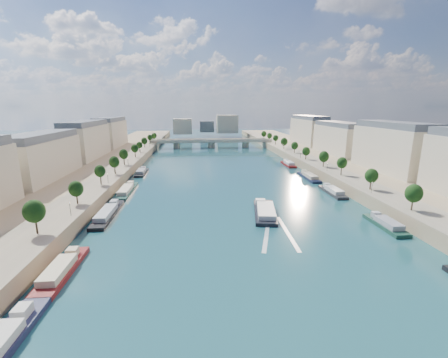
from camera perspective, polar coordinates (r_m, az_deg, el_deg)
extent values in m
plane|color=#0D293A|center=(164.64, -0.26, 0.52)|extent=(700.00, 700.00, 0.00)
cube|color=#9E8460|center=(173.46, -24.69, 0.77)|extent=(44.00, 520.00, 5.00)
cube|color=#9E8460|center=(184.75, 22.59, 1.70)|extent=(44.00, 520.00, 5.00)
cube|color=gray|center=(168.54, -19.96, 1.75)|extent=(14.00, 520.00, 0.10)
cube|color=gray|center=(177.77, 18.38, 2.46)|extent=(14.00, 520.00, 0.10)
cylinder|color=#382B1E|center=(93.00, -31.35, -7.58)|extent=(0.50, 0.50, 3.82)
ellipsoid|color=black|center=(91.89, -31.62, -5.48)|extent=(4.80, 4.80, 5.52)
cylinder|color=#382B1E|center=(113.82, -26.20, -3.34)|extent=(0.50, 0.50, 3.82)
ellipsoid|color=black|center=(112.91, -26.39, -1.59)|extent=(4.80, 4.80, 5.52)
cylinder|color=#382B1E|center=(135.70, -22.71, -0.42)|extent=(0.50, 0.50, 3.82)
ellipsoid|color=black|center=(134.94, -22.85, 1.06)|extent=(4.80, 4.80, 5.52)
cylinder|color=#382B1E|center=(158.19, -20.20, 1.69)|extent=(0.50, 0.50, 3.82)
ellipsoid|color=black|center=(157.54, -20.31, 2.96)|extent=(4.80, 4.80, 5.52)
cylinder|color=#382B1E|center=(181.07, -18.32, 3.26)|extent=(0.50, 0.50, 3.82)
ellipsoid|color=black|center=(180.50, -18.40, 4.38)|extent=(4.80, 4.80, 5.52)
cylinder|color=#382B1E|center=(204.21, -16.85, 4.48)|extent=(0.50, 0.50, 3.82)
ellipsoid|color=black|center=(203.71, -16.92, 5.47)|extent=(4.80, 4.80, 5.52)
cylinder|color=#382B1E|center=(227.53, -15.69, 5.44)|extent=(0.50, 0.50, 3.82)
ellipsoid|color=black|center=(227.07, -15.74, 6.34)|extent=(4.80, 4.80, 5.52)
cylinder|color=#382B1E|center=(250.97, -14.73, 6.23)|extent=(0.50, 0.50, 3.82)
ellipsoid|color=black|center=(250.56, -14.78, 7.04)|extent=(4.80, 4.80, 5.52)
cylinder|color=#382B1E|center=(274.51, -13.94, 6.87)|extent=(0.50, 0.50, 3.82)
ellipsoid|color=black|center=(274.14, -13.98, 7.62)|extent=(4.80, 4.80, 5.52)
cylinder|color=#382B1E|center=(298.13, -13.27, 7.42)|extent=(0.50, 0.50, 3.82)
ellipsoid|color=black|center=(297.78, -13.31, 8.11)|extent=(4.80, 4.80, 5.52)
cylinder|color=#382B1E|center=(114.21, 32.27, -4.01)|extent=(0.50, 0.50, 3.82)
ellipsoid|color=black|center=(113.30, 32.50, -2.28)|extent=(4.80, 4.80, 5.52)
cylinder|color=#382B1E|center=(133.17, 26.12, -1.01)|extent=(0.50, 0.50, 3.82)
ellipsoid|color=black|center=(132.39, 26.28, 0.49)|extent=(4.80, 4.80, 5.52)
cylinder|color=#382B1E|center=(153.55, 21.56, 1.23)|extent=(0.50, 0.50, 3.82)
ellipsoid|color=black|center=(152.88, 21.68, 2.54)|extent=(4.80, 4.80, 5.52)
cylinder|color=#382B1E|center=(174.85, 18.08, 2.93)|extent=(0.50, 0.50, 3.82)
ellipsoid|color=black|center=(174.26, 18.17, 4.09)|extent=(4.80, 4.80, 5.52)
cylinder|color=#382B1E|center=(196.77, 15.36, 4.25)|extent=(0.50, 0.50, 3.82)
ellipsoid|color=black|center=(196.24, 15.43, 5.28)|extent=(4.80, 4.80, 5.52)
cylinder|color=#382B1E|center=(219.13, 13.19, 5.29)|extent=(0.50, 0.50, 3.82)
ellipsoid|color=black|center=(218.66, 13.24, 6.22)|extent=(4.80, 4.80, 5.52)
cylinder|color=#382B1E|center=(241.80, 11.41, 6.14)|extent=(0.50, 0.50, 3.82)
ellipsoid|color=black|center=(241.37, 11.45, 6.98)|extent=(4.80, 4.80, 5.52)
cylinder|color=#382B1E|center=(264.71, 9.93, 6.83)|extent=(0.50, 0.50, 3.82)
ellipsoid|color=black|center=(264.32, 9.97, 7.60)|extent=(4.80, 4.80, 5.52)
cylinder|color=#382B1E|center=(287.79, 8.69, 7.41)|extent=(0.50, 0.50, 3.82)
ellipsoid|color=black|center=(287.43, 8.72, 8.12)|extent=(4.80, 4.80, 5.52)
cylinder|color=#382B1E|center=(311.02, 7.63, 7.90)|extent=(0.50, 0.50, 3.82)
ellipsoid|color=black|center=(310.68, 7.65, 8.56)|extent=(4.80, 4.80, 5.52)
cylinder|color=black|center=(102.25, -27.22, -5.22)|extent=(0.14, 0.14, 4.00)
sphere|color=#FFE5B2|center=(101.64, -27.35, -4.10)|extent=(0.36, 0.36, 0.36)
cylinder|color=black|center=(138.68, -21.25, 0.04)|extent=(0.14, 0.14, 4.00)
sphere|color=#FFE5B2|center=(138.23, -21.33, 0.88)|extent=(0.36, 0.36, 0.36)
cylinder|color=black|center=(176.66, -17.81, 3.08)|extent=(0.14, 0.14, 4.00)
sphere|color=#FFE5B2|center=(176.31, -17.86, 3.75)|extent=(0.36, 0.36, 0.36)
cylinder|color=black|center=(215.38, -15.58, 5.03)|extent=(0.14, 0.14, 4.00)
sphere|color=#FFE5B2|center=(215.09, -15.62, 5.59)|extent=(0.36, 0.36, 0.36)
cylinder|color=black|center=(254.49, -14.03, 6.38)|extent=(0.14, 0.14, 4.00)
sphere|color=#FFE5B2|center=(254.25, -14.06, 6.85)|extent=(0.36, 0.36, 0.36)
cylinder|color=black|center=(127.74, 26.31, -1.57)|extent=(0.14, 0.14, 4.00)
sphere|color=#FFE5B2|center=(127.26, 26.41, -0.66)|extent=(0.36, 0.36, 0.36)
cylinder|color=black|center=(162.16, 19.05, 2.09)|extent=(0.14, 0.14, 4.00)
sphere|color=#FFE5B2|center=(161.78, 19.11, 2.81)|extent=(0.36, 0.36, 0.36)
cylinder|color=black|center=(198.68, 14.39, 4.42)|extent=(0.14, 0.14, 4.00)
sphere|color=#FFE5B2|center=(198.37, 14.42, 5.02)|extent=(0.36, 0.36, 0.36)
cylinder|color=black|center=(236.33, 11.17, 6.00)|extent=(0.14, 0.14, 4.00)
sphere|color=#FFE5B2|center=(236.07, 11.19, 6.51)|extent=(0.36, 0.36, 0.36)
cylinder|color=black|center=(274.64, 8.83, 7.13)|extent=(0.14, 0.14, 4.00)
sphere|color=#FFE5B2|center=(274.42, 8.85, 7.57)|extent=(0.36, 0.36, 0.36)
cube|color=#C4B397|center=(160.96, -31.46, 3.64)|extent=(16.00, 52.00, 20.00)
cube|color=#474C54|center=(159.76, -31.97, 7.73)|extent=(14.72, 50.44, 3.20)
cube|color=#C4B397|center=(214.07, -24.78, 6.40)|extent=(16.00, 52.00, 20.00)
cube|color=#474C54|center=(213.17, -25.09, 9.48)|extent=(14.72, 50.44, 3.20)
cube|color=#C4B397|center=(269.21, -20.77, 8.00)|extent=(16.00, 52.00, 20.00)
cube|color=#474C54|center=(268.49, -20.98, 10.46)|extent=(14.72, 50.44, 3.20)
cube|color=#C4B397|center=(175.15, 29.30, 4.56)|extent=(16.00, 52.00, 20.00)
cube|color=#474C54|center=(174.05, 29.75, 8.32)|extent=(14.72, 50.44, 3.20)
cube|color=#C4B397|center=(224.94, 21.03, 7.03)|extent=(16.00, 52.00, 20.00)
cube|color=#474C54|center=(224.08, 21.28, 9.98)|extent=(14.72, 50.44, 3.20)
cube|color=#C4B397|center=(277.93, 15.78, 8.52)|extent=(16.00, 52.00, 20.00)
cube|color=#474C54|center=(277.24, 15.94, 10.91)|extent=(14.72, 50.44, 3.20)
cube|color=#C4B397|center=(370.80, -7.87, 9.91)|extent=(22.00, 18.00, 18.00)
cube|color=#C4B397|center=(382.32, 0.59, 10.44)|extent=(26.00, 20.00, 22.00)
cube|color=#474C54|center=(395.79, -3.30, 9.95)|extent=(18.00, 16.00, 14.00)
cube|color=#C1B79E|center=(279.75, -2.40, 7.23)|extent=(112.00, 11.00, 2.20)
cube|color=#C1B79E|center=(274.63, -2.35, 7.43)|extent=(112.00, 0.80, 0.90)
cube|color=#C1B79E|center=(284.56, -2.46, 7.65)|extent=(112.00, 0.80, 0.90)
cylinder|color=#C1B79E|center=(280.42, -8.98, 6.33)|extent=(6.40, 6.40, 5.00)
cylinder|color=#C1B79E|center=(280.19, -2.39, 6.48)|extent=(6.40, 6.40, 5.00)
cylinder|color=#C1B79E|center=(283.60, 4.12, 6.54)|extent=(6.40, 6.40, 5.00)
cube|color=#C1B79E|center=(282.40, -13.05, 6.20)|extent=(6.00, 12.00, 5.00)
cube|color=#C1B79E|center=(287.53, 8.08, 6.54)|extent=(6.00, 12.00, 5.00)
cube|color=black|center=(109.02, 7.74, -6.39)|extent=(11.19, 25.85, 1.79)
cube|color=silver|center=(106.62, 8.01, -5.89)|extent=(8.47, 17.00, 1.61)
cube|color=silver|center=(115.36, 6.94, -4.29)|extent=(4.02, 3.55, 1.80)
cube|color=silver|center=(93.08, 8.14, -10.18)|extent=(8.55, 25.27, 0.04)
cube|color=silver|center=(94.70, 11.97, -9.92)|extent=(2.35, 26.03, 0.04)
cube|color=beige|center=(68.21, -34.05, -20.11)|extent=(2.50, 3.12, 1.80)
cube|color=maroon|center=(81.24, -28.45, -15.32)|extent=(5.00, 21.91, 1.80)
cube|color=beige|center=(79.07, -29.09, -14.82)|extent=(4.10, 12.05, 1.60)
cube|color=beige|center=(85.84, -26.89, -12.22)|extent=(2.50, 2.63, 1.80)
cube|color=black|center=(113.60, -21.18, -6.38)|extent=(5.00, 28.15, 1.80)
cube|color=#A6ADB2|center=(111.01, -21.57, -5.95)|extent=(4.10, 15.48, 1.60)
cube|color=#A6ADB2|center=(120.75, -20.20, -4.22)|extent=(2.50, 3.38, 1.80)
cube|color=#1B4339|center=(140.81, -18.02, -2.32)|extent=(5.00, 27.57, 1.80)
cube|color=beige|center=(138.30, -18.26, -1.89)|extent=(4.10, 15.16, 1.60)
cube|color=beige|center=(148.16, -17.39, -0.78)|extent=(2.50, 3.31, 1.80)
cube|color=#252527|center=(177.19, -15.40, 1.06)|extent=(5.00, 20.39, 1.80)
cube|color=gray|center=(175.27, -15.52, 1.49)|extent=(4.10, 11.22, 1.60)
cube|color=gray|center=(182.73, -15.11, 2.03)|extent=(2.50, 2.45, 1.80)
cube|color=#173B2F|center=(109.53, 28.35, -7.87)|extent=(5.00, 18.22, 1.80)
cube|color=gray|center=(107.84, 28.88, -7.30)|extent=(4.10, 10.02, 1.60)
cube|color=gray|center=(113.20, 26.95, -6.07)|extent=(2.50, 2.19, 1.80)
cube|color=#27282A|center=(140.88, 19.95, -2.47)|extent=(5.00, 20.37, 1.80)
cube|color=silver|center=(139.03, 20.28, -1.97)|extent=(4.10, 11.20, 1.60)
cube|color=silver|center=(145.77, 19.00, -1.13)|extent=(2.50, 2.44, 1.80)
cube|color=#171B33|center=(166.29, 15.84, 0.23)|extent=(5.00, 23.63, 1.80)
cube|color=beige|center=(164.20, 16.11, 0.65)|extent=(4.10, 13.00, 1.60)
cube|color=beige|center=(172.36, 15.04, 1.35)|extent=(2.50, 2.84, 1.80)
cube|color=maroon|center=(199.88, 12.15, 2.64)|extent=(5.00, 20.05, 1.80)
cube|color=#B8BDC5|center=(198.07, 12.31, 3.04)|extent=(4.10, 11.03, 1.60)
cube|color=#B8BDC5|center=(205.21, 11.68, 3.46)|extent=(2.50, 2.41, 1.80)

